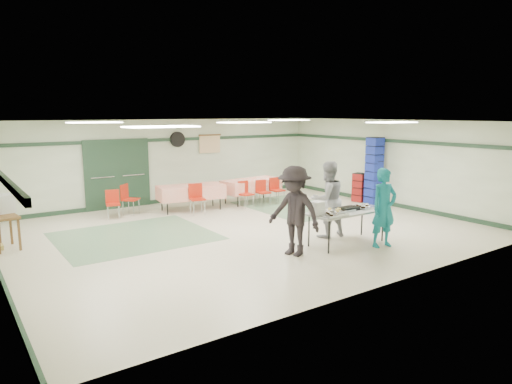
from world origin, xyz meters
TOP-DOWN VIEW (x-y plane):
  - floor at (0.00, 0.00)m, footprint 11.00×11.00m
  - ceiling at (0.00, 0.00)m, footprint 11.00×11.00m
  - wall_back at (0.00, 4.50)m, footprint 11.00×0.00m
  - wall_front at (0.00, -4.50)m, footprint 11.00×0.00m
  - wall_right at (5.50, 0.00)m, footprint 0.00×9.00m
  - trim_back at (0.00, 4.47)m, footprint 11.00×0.06m
  - baseboard_back at (0.00, 4.47)m, footprint 11.00×0.06m
  - trim_right at (5.47, 0.00)m, footprint 0.06×9.00m
  - baseboard_right at (5.47, 0.00)m, footprint 0.06×9.00m
  - green_patch_a at (-2.50, 1.00)m, footprint 3.50×3.00m
  - green_patch_b at (2.80, 1.50)m, footprint 2.50×3.50m
  - double_door_left at (-2.20, 4.44)m, footprint 0.90×0.06m
  - double_door_right at (-1.25, 4.44)m, footprint 0.90×0.06m
  - door_frame at (-1.73, 4.42)m, footprint 2.00×0.03m
  - wall_fan at (0.30, 4.44)m, footprint 0.50×0.10m
  - scroll_banner at (1.50, 4.44)m, footprint 0.80×0.02m
  - serving_table at (1.21, -2.33)m, footprint 1.95×0.79m
  - sheet_tray_right at (1.81, -2.35)m, footprint 0.59×0.45m
  - sheet_tray_mid at (1.05, -2.26)m, footprint 0.57×0.43m
  - sheet_tray_left at (0.61, -2.49)m, footprint 0.56×0.42m
  - baking_pan at (1.27, -2.32)m, footprint 0.44×0.28m
  - foam_box_stack at (0.37, -2.26)m, footprint 0.26×0.24m
  - volunteer_teal at (1.71, -2.93)m, footprint 0.69×0.52m
  - volunteer_grey at (1.25, -1.64)m, footprint 0.95×0.79m
  - volunteer_dark at (-0.28, -2.29)m, footprint 1.00×1.35m
  - dining_table_a at (2.16, 2.89)m, footprint 2.04×1.06m
  - dining_table_b at (-0.04, 2.89)m, footprint 2.07×1.17m
  - chair_a at (2.20, 2.31)m, footprint 0.40×0.40m
  - chair_b at (1.53, 2.32)m, footprint 0.40×0.40m
  - chair_c at (2.75, 2.32)m, footprint 0.40×0.40m
  - chair_d at (-0.14, 2.32)m, footprint 0.48×0.48m
  - chair_loose_a at (-1.82, 3.35)m, footprint 0.58×0.58m
  - chair_loose_b at (-2.31, 3.16)m, footprint 0.45×0.45m
  - crate_stack_blue_a at (5.15, 0.31)m, footprint 0.40×0.40m
  - crate_stack_red at (5.15, 0.92)m, footprint 0.44×0.44m
  - crate_stack_blue_b at (5.15, 0.34)m, footprint 0.43×0.43m
  - printer_table at (-5.15, 1.58)m, footprint 0.60×0.83m
  - office_printer at (-5.15, 1.90)m, footprint 0.56×0.51m

SIDE VIEW (x-z plane):
  - floor at x=0.00m, z-range 0.00..0.00m
  - green_patch_a at x=-2.50m, z-range 0.00..0.01m
  - green_patch_b at x=2.80m, z-range 0.00..0.01m
  - baseboard_back at x=0.00m, z-range 0.00..0.12m
  - baseboard_right at x=5.47m, z-range 0.00..0.12m
  - crate_stack_red at x=5.15m, z-range 0.00..0.95m
  - chair_loose_b at x=-2.31m, z-range 0.09..0.88m
  - chair_a at x=2.20m, z-range 0.09..0.89m
  - chair_b at x=1.53m, z-range 0.09..0.91m
  - chair_c at x=2.75m, z-range 0.09..0.92m
  - chair_d at x=-0.14m, z-range 0.10..0.98m
  - chair_loose_a at x=-1.82m, z-range 0.10..0.99m
  - dining_table_b at x=-0.04m, z-range 0.19..0.95m
  - dining_table_a at x=2.16m, z-range 0.19..0.95m
  - printer_table at x=-5.15m, z-range 0.25..0.99m
  - crate_stack_blue_a at x=5.15m, z-range 0.00..1.41m
  - serving_table at x=1.21m, z-range 0.34..1.10m
  - sheet_tray_right at x=1.81m, z-range 0.76..0.78m
  - sheet_tray_mid at x=1.05m, z-range 0.76..0.78m
  - sheet_tray_left at x=0.61m, z-range 0.76..0.78m
  - baking_pan at x=1.27m, z-range 0.76..0.84m
  - volunteer_teal at x=1.71m, z-range 0.00..1.74m
  - volunteer_grey at x=1.25m, z-range 0.00..1.80m
  - foam_box_stack at x=0.37m, z-range 0.76..1.06m
  - volunteer_dark at x=-0.28m, z-range 0.00..1.86m
  - office_printer at x=-5.15m, z-range 0.74..1.14m
  - double_door_left at x=-2.20m, z-range 0.00..2.10m
  - double_door_right at x=-1.25m, z-range 0.00..2.10m
  - door_frame at x=-1.73m, z-range -0.02..2.12m
  - crate_stack_blue_b at x=5.15m, z-range 0.00..2.15m
  - wall_back at x=0.00m, z-range -4.15..6.85m
  - wall_front at x=0.00m, z-range -4.15..6.85m
  - wall_right at x=5.50m, z-range -3.15..5.85m
  - scroll_banner at x=1.50m, z-range 1.55..2.15m
  - trim_back at x=0.00m, z-range 2.00..2.10m
  - trim_right at x=5.47m, z-range 2.00..2.10m
  - wall_fan at x=0.30m, z-range 1.80..2.30m
  - ceiling at x=0.00m, z-range 2.70..2.70m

